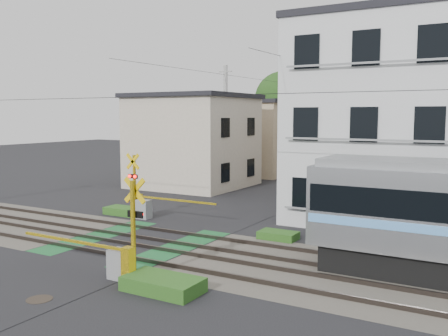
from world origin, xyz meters
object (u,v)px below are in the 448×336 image
Objects in this scene: crossing_signal_near at (122,257)px; manhole_cover at (39,299)px; apartment_block at (414,120)px; crossing_signal_far at (142,203)px; pedestrian at (348,162)px.

manhole_cover is (-0.83, -2.31, -0.70)m from crossing_signal_near.
manhole_cover is at bearing -113.58° from apartment_block.
manhole_cover is at bearing -109.80° from crossing_signal_near.
crossing_signal_far is 2.84× the size of pedestrian.
apartment_block is 20.67m from pedestrian.
manhole_cover is (-6.75, -15.46, -4.64)m from apartment_block.
pedestrian is (-8.25, 18.56, -3.82)m from apartment_block.
crossing_signal_near is 31.80m from pedestrian.
crossing_signal_near is 0.46× the size of apartment_block.
crossing_signal_near is at bearing -114.22° from apartment_block.
apartment_block reaches higher than crossing_signal_near.
pedestrian is (2.84, 24.40, 0.12)m from crossing_signal_far.
crossing_signal_near is at bearing -54.71° from crossing_signal_far.
crossing_signal_far reaches higher than pedestrian.
apartment_block is at bearing 66.42° from manhole_cover.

